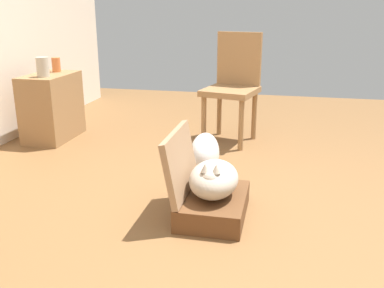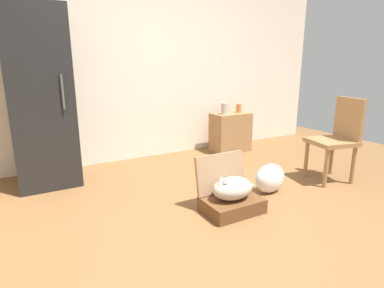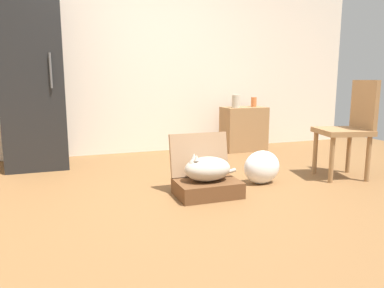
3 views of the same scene
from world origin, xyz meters
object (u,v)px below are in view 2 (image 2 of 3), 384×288
at_px(suitcase_base, 232,205).
at_px(refrigerator, 40,99).
at_px(cat, 232,188).
at_px(plastic_bag_white, 270,178).
at_px(vase_tall, 225,109).
at_px(side_table, 230,132).
at_px(vase_short, 239,108).
at_px(chair, 337,137).

xyz_separation_m(suitcase_base, refrigerator, (-1.37, 1.64, 0.88)).
relative_size(cat, plastic_bag_white, 1.34).
bearing_deg(plastic_bag_white, vase_tall, 72.76).
distance_m(suitcase_base, cat, 0.17).
bearing_deg(side_table, refrigerator, -178.89).
height_order(plastic_bag_white, refrigerator, refrigerator).
xyz_separation_m(plastic_bag_white, vase_tall, (0.46, 1.49, 0.52)).
bearing_deg(cat, plastic_bag_white, 15.33).
bearing_deg(vase_short, suitcase_base, -128.79).
relative_size(refrigerator, vase_short, 14.60).
relative_size(refrigerator, vase_tall, 11.40).
bearing_deg(plastic_bag_white, vase_short, 63.77).
distance_m(plastic_bag_white, chair, 0.98).
bearing_deg(chair, vase_tall, -151.14).
xyz_separation_m(suitcase_base, cat, (-0.01, 0.00, 0.17)).
height_order(plastic_bag_white, vase_short, vase_short).
relative_size(plastic_bag_white, side_table, 0.60).
relative_size(cat, vase_tall, 2.84).
height_order(refrigerator, side_table, refrigerator).
bearing_deg(side_table, cat, -125.85).
distance_m(cat, vase_short, 2.22).
relative_size(cat, side_table, 0.80).
xyz_separation_m(refrigerator, side_table, (2.58, 0.05, -0.65)).
xyz_separation_m(cat, vase_tall, (1.08, 1.66, 0.44)).
bearing_deg(vase_tall, side_table, 13.76).
height_order(refrigerator, vase_tall, refrigerator).
distance_m(plastic_bag_white, refrigerator, 2.59).
distance_m(cat, chair, 1.56).
distance_m(suitcase_base, side_table, 2.10).
bearing_deg(vase_tall, suitcase_base, -122.90).
relative_size(plastic_bag_white, chair, 0.37).
relative_size(cat, refrigerator, 0.25).
distance_m(side_table, vase_short, 0.39).
bearing_deg(cat, vase_tall, 56.96).
xyz_separation_m(vase_short, chair, (0.16, -1.61, -0.14)).
bearing_deg(refrigerator, side_table, 1.11).
bearing_deg(vase_short, cat, -128.91).
bearing_deg(refrigerator, cat, -50.31).
xyz_separation_m(cat, chair, (1.53, 0.09, 0.28)).
relative_size(plastic_bag_white, vase_short, 2.72).
bearing_deg(side_table, vase_short, 0.72).
bearing_deg(chair, plastic_bag_white, -82.28).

